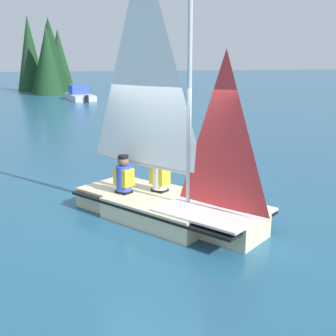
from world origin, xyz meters
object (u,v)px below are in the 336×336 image
sailor_helm (160,180)px  sailor_crew (124,182)px  sailboat_main (166,184)px  motorboat_distant (79,95)px  buoy_marker (128,124)px

sailor_helm → sailor_crew: bearing=-131.8°
sailboat_main → sailor_crew: sailboat_main is taller
motorboat_distant → buoy_marker: motorboat_distant is taller
sailor_crew → buoy_marker: sailor_crew is taller
motorboat_distant → buoy_marker: (-15.62, -0.34, -0.19)m
sailboat_main → sailor_helm: 0.46m
sailor_helm → motorboat_distant: sailor_helm is taller
motorboat_distant → sailor_helm: bearing=171.3°
sailor_crew → buoy_marker: bearing=134.2°
sailor_crew → motorboat_distant: size_ratio=0.24×
sailor_helm → buoy_marker: bearing=138.0°
sailor_crew → sailboat_main: bearing=18.1°
sailor_helm → buoy_marker: sailor_helm is taller
sailor_crew → motorboat_distant: (26.27, -2.21, -0.24)m
sailor_helm → motorboat_distant: 26.43m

